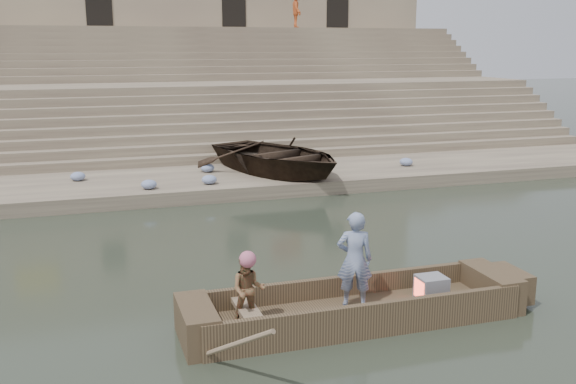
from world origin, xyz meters
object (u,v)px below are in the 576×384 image
standing_man (355,260)px  beached_rowboat (277,156)px  main_rowboat (354,315)px  television (431,288)px  pedestrian (297,9)px  rowing_man (248,290)px

standing_man → beached_rowboat: 10.44m
main_rowboat → television: television is taller
pedestrian → rowing_man: bearing=169.9°
television → beached_rowboat: beached_rowboat is taller
television → pedestrian: pedestrian is taller
main_rowboat → standing_man: (0.05, 0.14, 0.90)m
main_rowboat → beached_rowboat: bearing=79.8°
television → beached_rowboat: bearing=87.3°
rowing_man → television: size_ratio=2.35×
main_rowboat → standing_man: standing_man is taller
rowing_man → beached_rowboat: 11.04m
standing_man → television: size_ratio=3.44×
main_rowboat → beached_rowboat: beached_rowboat is taller
standing_man → pedestrian: bearing=-87.6°
television → pedestrian: (5.76, 24.20, 5.74)m
standing_man → rowing_man: bearing=23.3°
main_rowboat → rowing_man: size_ratio=4.62×
beached_rowboat → standing_man: bearing=-122.4°
television → beached_rowboat: (0.49, 10.42, 0.53)m
main_rowboat → rowing_man: (-1.76, -0.01, 0.65)m
main_rowboat → beached_rowboat: 10.62m
standing_man → rowing_man: size_ratio=1.46×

